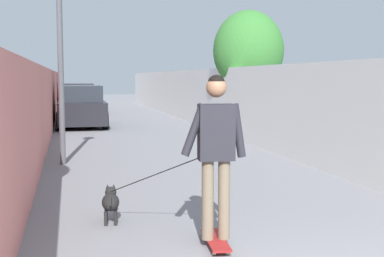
{
  "coord_description": "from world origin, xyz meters",
  "views": [
    {
      "loc": [
        -3.25,
        2.16,
        1.84
      ],
      "look_at": [
        5.09,
        0.19,
        1.0
      ],
      "focal_mm": 48.7,
      "sensor_mm": 36.0,
      "label": 1
    }
  ],
  "objects_px": {
    "skateboard": "(216,240)",
    "dog": "(111,201)",
    "person_skateboarder": "(216,143)",
    "car_near": "(82,108)",
    "tree_right_near": "(248,51)",
    "lamp_post": "(60,36)",
    "car_far": "(78,100)"
  },
  "relations": [
    {
      "from": "skateboard",
      "to": "dog",
      "type": "xyz_separation_m",
      "value": [
        1.23,
        1.04,
        0.21
      ]
    },
    {
      "from": "person_skateboarder",
      "to": "car_near",
      "type": "height_order",
      "value": "person_skateboarder"
    },
    {
      "from": "tree_right_near",
      "to": "lamp_post",
      "type": "distance_m",
      "value": 7.7
    },
    {
      "from": "skateboard",
      "to": "car_near",
      "type": "height_order",
      "value": "car_near"
    },
    {
      "from": "tree_right_near",
      "to": "lamp_post",
      "type": "relative_size",
      "value": 1.03
    },
    {
      "from": "skateboard",
      "to": "person_skateboarder",
      "type": "height_order",
      "value": "person_skateboarder"
    },
    {
      "from": "lamp_post",
      "to": "car_near",
      "type": "relative_size",
      "value": 0.99
    },
    {
      "from": "tree_right_near",
      "to": "car_far",
      "type": "bearing_deg",
      "value": 25.84
    },
    {
      "from": "skateboard",
      "to": "car_far",
      "type": "height_order",
      "value": "car_far"
    },
    {
      "from": "tree_right_near",
      "to": "person_skateboarder",
      "type": "bearing_deg",
      "value": 158.95
    },
    {
      "from": "dog",
      "to": "car_far",
      "type": "xyz_separation_m",
      "value": [
        20.6,
        0.05,
        0.44
      ]
    },
    {
      "from": "skateboard",
      "to": "car_far",
      "type": "distance_m",
      "value": 21.87
    },
    {
      "from": "lamp_post",
      "to": "skateboard",
      "type": "bearing_deg",
      "value": -164.17
    },
    {
      "from": "tree_right_near",
      "to": "car_near",
      "type": "height_order",
      "value": "tree_right_near"
    },
    {
      "from": "lamp_post",
      "to": "skateboard",
      "type": "height_order",
      "value": "lamp_post"
    },
    {
      "from": "person_skateboarder",
      "to": "skateboard",
      "type": "bearing_deg",
      "value": 20.56
    },
    {
      "from": "skateboard",
      "to": "dog",
      "type": "distance_m",
      "value": 1.62
    },
    {
      "from": "dog",
      "to": "car_near",
      "type": "bearing_deg",
      "value": 0.21
    },
    {
      "from": "skateboard",
      "to": "tree_right_near",
      "type": "bearing_deg",
      "value": -21.05
    },
    {
      "from": "tree_right_near",
      "to": "lamp_post",
      "type": "bearing_deg",
      "value": 130.18
    },
    {
      "from": "tree_right_near",
      "to": "car_far",
      "type": "distance_m",
      "value": 12.29
    },
    {
      "from": "person_skateboarder",
      "to": "dog",
      "type": "xyz_separation_m",
      "value": [
        1.23,
        1.04,
        -0.86
      ]
    },
    {
      "from": "tree_right_near",
      "to": "dog",
      "type": "height_order",
      "value": "tree_right_near"
    },
    {
      "from": "lamp_post",
      "to": "tree_right_near",
      "type": "bearing_deg",
      "value": -49.82
    },
    {
      "from": "dog",
      "to": "car_near",
      "type": "height_order",
      "value": "car_near"
    },
    {
      "from": "lamp_post",
      "to": "skateboard",
      "type": "relative_size",
      "value": 4.77
    },
    {
      "from": "car_near",
      "to": "dog",
      "type": "bearing_deg",
      "value": -179.79
    },
    {
      "from": "car_far",
      "to": "tree_right_near",
      "type": "bearing_deg",
      "value": -154.16
    },
    {
      "from": "lamp_post",
      "to": "dog",
      "type": "height_order",
      "value": "lamp_post"
    },
    {
      "from": "tree_right_near",
      "to": "person_skateboarder",
      "type": "distance_m",
      "value": 11.8
    },
    {
      "from": "tree_right_near",
      "to": "person_skateboarder",
      "type": "relative_size",
      "value": 2.25
    },
    {
      "from": "person_skateboarder",
      "to": "car_far",
      "type": "bearing_deg",
      "value": 2.85
    }
  ]
}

